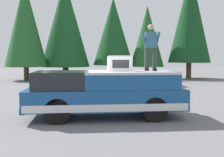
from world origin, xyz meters
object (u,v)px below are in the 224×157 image
(parked_car_grey, at_px, (150,78))
(parked_car_silver, at_px, (73,79))
(compressor_unit, at_px, (120,63))
(person_on_truck_bed, at_px, (151,46))
(pickup_truck, at_px, (105,93))

(parked_car_grey, bearing_deg, parked_car_silver, 92.21)
(compressor_unit, bearing_deg, parked_car_silver, 12.33)
(parked_car_grey, height_order, parked_car_silver, same)
(person_on_truck_bed, distance_m, parked_car_silver, 10.44)
(compressor_unit, relative_size, parked_car_silver, 0.20)
(pickup_truck, bearing_deg, parked_car_grey, -21.59)
(compressor_unit, relative_size, parked_car_grey, 0.20)
(parked_car_silver, bearing_deg, parked_car_grey, -87.79)
(pickup_truck, bearing_deg, person_on_truck_bed, -82.03)
(parked_car_grey, bearing_deg, compressor_unit, 160.79)
(pickup_truck, height_order, compressor_unit, compressor_unit)
(parked_car_silver, bearing_deg, compressor_unit, -167.67)
(compressor_unit, distance_m, parked_car_silver, 10.11)
(pickup_truck, distance_m, person_on_truck_bed, 2.39)
(pickup_truck, xyz_separation_m, compressor_unit, (0.16, -0.54, 1.05))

